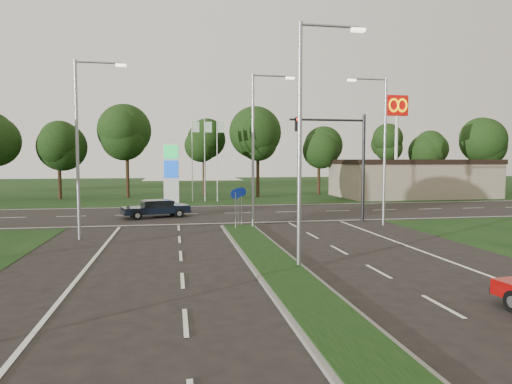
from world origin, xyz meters
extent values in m
plane|color=black|center=(0.00, 0.00, 0.00)|extent=(160.00, 160.00, 0.00)
cube|color=black|center=(0.00, 55.00, 0.00)|extent=(160.00, 50.00, 0.02)
cube|color=black|center=(0.00, 24.00, 0.00)|extent=(160.00, 12.00, 0.02)
cube|color=slate|center=(0.00, 4.00, 0.06)|extent=(2.00, 26.00, 0.12)
cube|color=gray|center=(22.00, 36.00, 2.00)|extent=(16.00, 9.00, 4.00)
cylinder|color=gray|center=(0.80, 6.00, 4.50)|extent=(0.16, 0.16, 9.00)
cylinder|color=gray|center=(1.90, 6.00, 8.90)|extent=(2.20, 0.10, 0.10)
cube|color=#FFF2CC|center=(3.00, 6.00, 8.80)|extent=(0.50, 0.22, 0.12)
cylinder|color=gray|center=(0.80, 16.00, 4.50)|extent=(0.16, 0.16, 9.00)
cylinder|color=gray|center=(1.90, 16.00, 8.90)|extent=(2.20, 0.10, 0.10)
cube|color=#FFF2CC|center=(3.00, 16.00, 8.80)|extent=(0.50, 0.22, 0.12)
cylinder|color=gray|center=(-8.50, 14.00, 4.50)|extent=(0.16, 0.16, 9.00)
cylinder|color=gray|center=(-7.40, 14.00, 8.90)|extent=(2.20, 0.10, 0.10)
cube|color=#FFF2CC|center=(-6.30, 14.00, 8.80)|extent=(0.50, 0.22, 0.12)
cylinder|color=gray|center=(9.00, 16.00, 4.50)|extent=(0.16, 0.16, 9.00)
cylinder|color=gray|center=(7.90, 16.00, 8.90)|extent=(2.20, 0.10, 0.10)
cube|color=#FFF2CC|center=(6.80, 16.00, 8.80)|extent=(0.50, 0.22, 0.12)
cylinder|color=black|center=(8.50, 18.00, 3.50)|extent=(0.20, 0.20, 7.00)
cylinder|color=black|center=(6.00, 18.00, 6.60)|extent=(5.00, 0.14, 0.14)
cube|color=black|center=(4.00, 18.00, 6.30)|extent=(0.28, 0.28, 0.90)
sphere|color=#FF190C|center=(4.00, 17.82, 6.60)|extent=(0.20, 0.20, 0.20)
cylinder|color=gray|center=(-0.30, 15.50, 1.10)|extent=(0.06, 0.06, 2.20)
cylinder|color=#0C26A5|center=(-0.30, 15.50, 2.10)|extent=(0.56, 0.04, 0.56)
cylinder|color=gray|center=(0.00, 16.50, 1.10)|extent=(0.06, 0.06, 2.20)
cylinder|color=#0C26A5|center=(0.00, 16.50, 2.10)|extent=(0.56, 0.04, 0.56)
cylinder|color=gray|center=(0.30, 17.20, 1.10)|extent=(0.06, 0.06, 2.20)
cylinder|color=#0C26A5|center=(0.30, 17.20, 2.10)|extent=(0.56, 0.04, 0.56)
cube|color=silver|center=(-4.00, 33.00, 3.00)|extent=(1.40, 0.30, 6.00)
cube|color=#0CA53F|center=(-4.00, 32.82, 4.80)|extent=(1.30, 0.08, 1.20)
cube|color=#0C3FBF|center=(-4.00, 32.82, 3.20)|extent=(1.30, 0.08, 1.60)
cylinder|color=silver|center=(-2.00, 34.00, 4.00)|extent=(0.08, 0.08, 8.00)
cube|color=#B2D8B2|center=(-1.65, 34.00, 7.20)|extent=(0.70, 0.02, 1.00)
cylinder|color=silver|center=(-0.80, 34.00, 4.00)|extent=(0.08, 0.08, 8.00)
cube|color=#B2D8B2|center=(-0.45, 34.00, 7.20)|extent=(0.70, 0.02, 1.00)
cylinder|color=silver|center=(0.40, 34.00, 4.00)|extent=(0.08, 0.08, 8.00)
cube|color=#B2D8B2|center=(0.75, 34.00, 7.20)|extent=(0.70, 0.02, 1.00)
cylinder|color=silver|center=(18.00, 32.00, 5.00)|extent=(0.30, 0.30, 10.00)
cube|color=#BF0C07|center=(18.00, 32.00, 9.40)|extent=(2.20, 0.35, 2.00)
torus|color=#FFC600|center=(17.55, 31.78, 9.40)|extent=(1.06, 0.16, 1.06)
torus|color=#FFC600|center=(18.45, 31.78, 9.40)|extent=(1.06, 0.16, 1.06)
cylinder|color=black|center=(0.00, 40.00, 2.20)|extent=(0.36, 0.36, 4.40)
sphere|color=black|center=(0.00, 40.00, 6.50)|extent=(6.00, 6.00, 6.00)
sphere|color=black|center=(0.30, 39.80, 7.50)|extent=(4.80, 4.80, 4.80)
cube|color=black|center=(-5.03, 22.35, 0.56)|extent=(4.82, 2.97, 0.46)
cube|color=black|center=(-4.94, 22.37, 1.00)|extent=(2.32, 2.03, 0.43)
cube|color=black|center=(-4.94, 22.37, 1.22)|extent=(1.95, 1.85, 0.04)
cylinder|color=black|center=(-6.19, 21.15, 0.32)|extent=(0.67, 0.37, 0.63)
cylinder|color=black|center=(-6.64, 22.77, 0.32)|extent=(0.67, 0.37, 0.63)
cylinder|color=black|center=(-3.42, 21.92, 0.32)|extent=(0.67, 0.37, 0.63)
cylinder|color=black|center=(-3.87, 23.54, 0.32)|extent=(0.67, 0.37, 0.63)
camera|label=1|loc=(-3.73, -10.18, 4.03)|focal=32.00mm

